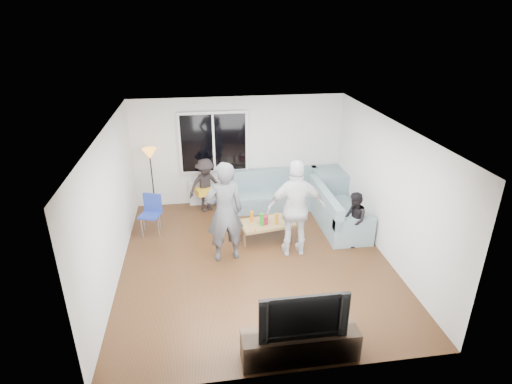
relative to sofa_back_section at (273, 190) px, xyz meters
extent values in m
cube|color=#56351C|center=(-0.75, -2.27, -0.45)|extent=(5.00, 5.50, 0.04)
cube|color=white|center=(-0.75, -2.27, 2.20)|extent=(5.00, 5.50, 0.04)
cube|color=silver|center=(-0.75, 0.50, 0.88)|extent=(5.00, 0.04, 2.60)
cube|color=silver|center=(-0.75, -5.04, 0.88)|extent=(5.00, 0.04, 2.60)
cube|color=silver|center=(-3.27, -2.27, 0.88)|extent=(0.04, 5.50, 2.60)
cube|color=silver|center=(1.77, -2.27, 0.88)|extent=(0.04, 5.50, 2.60)
cube|color=white|center=(-1.35, 0.42, 1.12)|extent=(1.62, 0.06, 1.47)
cube|color=black|center=(-1.35, 0.38, 1.12)|extent=(1.50, 0.02, 1.35)
cube|color=white|center=(-1.35, 0.37, 1.12)|extent=(0.05, 0.03, 1.35)
cube|color=silver|center=(-1.35, 0.38, -0.11)|extent=(1.30, 0.12, 0.62)
imported|color=#296528|center=(-1.04, 0.35, 0.36)|extent=(0.20, 0.18, 0.32)
imported|color=silver|center=(-1.72, 0.35, 0.27)|extent=(0.16, 0.16, 0.16)
cube|color=slate|center=(1.46, 0.00, 0.00)|extent=(0.85, 0.85, 0.85)
cube|color=gold|center=(-1.63, -0.02, 0.09)|extent=(0.46, 0.42, 0.14)
cube|color=maroon|center=(-1.08, 0.06, 0.09)|extent=(0.40, 0.35, 0.13)
cube|color=olive|center=(-0.40, -1.54, -0.22)|extent=(1.19, 0.78, 0.40)
cylinder|color=maroon|center=(-0.47, -1.59, 0.06)|extent=(0.17, 0.17, 0.17)
imported|color=#45464A|center=(-1.30, -2.13, 0.56)|extent=(0.79, 0.59, 1.96)
imported|color=silver|center=(0.05, -2.13, 0.53)|extent=(1.14, 0.52, 1.92)
imported|color=black|center=(1.27, -2.01, 0.15)|extent=(0.52, 0.62, 1.14)
imported|color=black|center=(-1.59, 0.03, 0.22)|extent=(0.95, 0.73, 1.29)
cube|color=#312318|center=(-0.50, -4.77, -0.20)|extent=(1.60, 0.40, 0.44)
imported|color=black|center=(-0.50, -4.77, 0.36)|extent=(1.18, 0.16, 0.68)
cylinder|color=#1A901A|center=(-0.53, -1.66, 0.10)|extent=(0.08, 0.08, 0.26)
cylinder|color=#C56E11|center=(-0.22, -1.64, 0.09)|extent=(0.07, 0.07, 0.23)
cylinder|color=#C2690B|center=(-0.71, -1.47, 0.09)|extent=(0.07, 0.07, 0.23)
camera|label=1|loc=(-1.71, -8.92, 3.96)|focal=28.91mm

